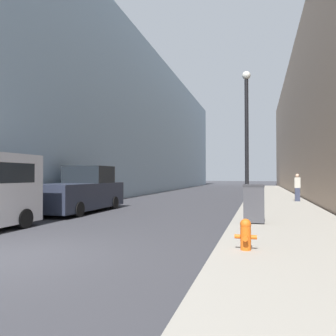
{
  "coord_description": "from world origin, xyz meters",
  "views": [
    {
      "loc": [
        5.12,
        -5.65,
        1.72
      ],
      "look_at": [
        -0.8,
        15.54,
        2.23
      ],
      "focal_mm": 35.0,
      "sensor_mm": 36.0,
      "label": 1
    }
  ],
  "objects_px": {
    "fire_hydrant": "(246,234)",
    "trash_bin": "(254,203)",
    "lamppost": "(247,136)",
    "pickup_truck": "(80,192)",
    "pedestrian_on_sidewalk": "(297,187)"
  },
  "relations": [
    {
      "from": "lamppost",
      "to": "pedestrian_on_sidewalk",
      "type": "height_order",
      "value": "lamppost"
    },
    {
      "from": "trash_bin",
      "to": "lamppost",
      "type": "xyz_separation_m",
      "value": [
        -0.38,
        4.48,
        2.78
      ]
    },
    {
      "from": "fire_hydrant",
      "to": "pickup_truck",
      "type": "xyz_separation_m",
      "value": [
        -7.96,
        6.8,
        0.44
      ]
    },
    {
      "from": "pickup_truck",
      "to": "pedestrian_on_sidewalk",
      "type": "bearing_deg",
      "value": 35.78
    },
    {
      "from": "lamppost",
      "to": "fire_hydrant",
      "type": "bearing_deg",
      "value": -88.19
    },
    {
      "from": "fire_hydrant",
      "to": "trash_bin",
      "type": "bearing_deg",
      "value": 88.51
    },
    {
      "from": "trash_bin",
      "to": "pedestrian_on_sidewalk",
      "type": "bearing_deg",
      "value": 76.66
    },
    {
      "from": "trash_bin",
      "to": "pickup_truck",
      "type": "distance_m",
      "value": 8.5
    },
    {
      "from": "trash_bin",
      "to": "fire_hydrant",
      "type": "bearing_deg",
      "value": -91.49
    },
    {
      "from": "fire_hydrant",
      "to": "trash_bin",
      "type": "relative_size",
      "value": 0.51
    },
    {
      "from": "fire_hydrant",
      "to": "trash_bin",
      "type": "height_order",
      "value": "trash_bin"
    },
    {
      "from": "lamppost",
      "to": "trash_bin",
      "type": "bearing_deg",
      "value": -85.16
    },
    {
      "from": "pickup_truck",
      "to": "pedestrian_on_sidewalk",
      "type": "height_order",
      "value": "pickup_truck"
    },
    {
      "from": "pickup_truck",
      "to": "pedestrian_on_sidewalk",
      "type": "distance_m",
      "value": 12.93
    },
    {
      "from": "pickup_truck",
      "to": "fire_hydrant",
      "type": "bearing_deg",
      "value": -40.5
    }
  ]
}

